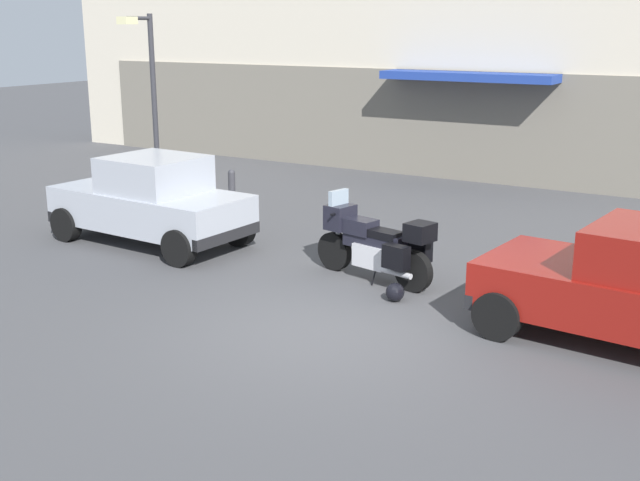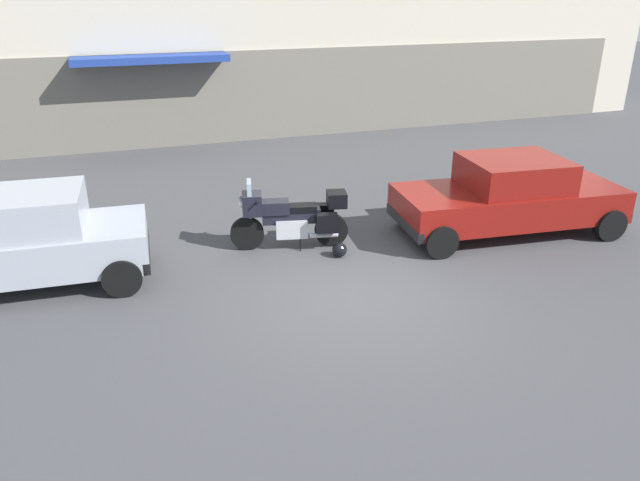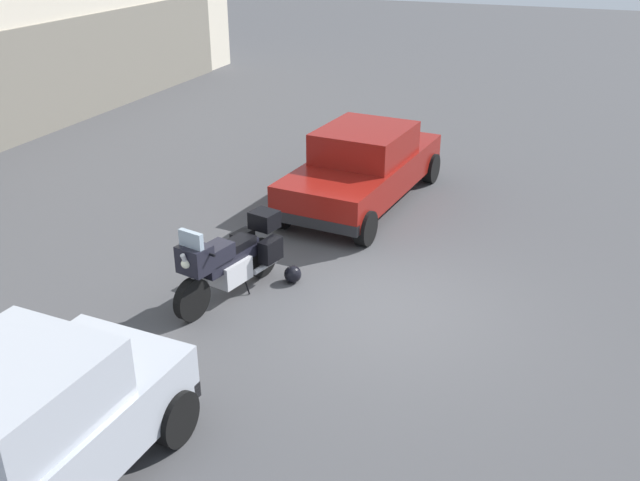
# 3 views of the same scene
# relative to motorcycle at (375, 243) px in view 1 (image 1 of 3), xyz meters

# --- Properties ---
(ground_plane) EXTENTS (80.00, 80.00, 0.00)m
(ground_plane) POSITION_rel_motorcycle_xyz_m (0.44, -2.23, -0.62)
(ground_plane) COLOR #424244
(motorcycle) EXTENTS (2.24, 1.00, 1.36)m
(motorcycle) POSITION_rel_motorcycle_xyz_m (0.00, 0.00, 0.00)
(motorcycle) COLOR black
(motorcycle) RESTS_ON ground
(helmet) EXTENTS (0.28, 0.28, 0.28)m
(helmet) POSITION_rel_motorcycle_xyz_m (0.71, -0.72, -0.48)
(helmet) COLOR black
(helmet) RESTS_ON ground
(car_hatchback_near) EXTENTS (3.94, 1.97, 1.64)m
(car_hatchback_near) POSITION_rel_motorcycle_xyz_m (-4.54, -0.14, 0.19)
(car_hatchback_near) COLOR #9EA3AD
(car_hatchback_near) RESTS_ON ground
(streetlamp_curbside) EXTENTS (0.28, 0.94, 4.17)m
(streetlamp_curbside) POSITION_rel_motorcycle_xyz_m (-7.13, 2.73, 1.96)
(streetlamp_curbside) COLOR #2D2D33
(streetlamp_curbside) RESTS_ON ground
(bollard_curbside) EXTENTS (0.16, 0.16, 0.78)m
(bollard_curbside) POSITION_rel_motorcycle_xyz_m (-5.38, 3.39, -0.20)
(bollard_curbside) COLOR #333338
(bollard_curbside) RESTS_ON ground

